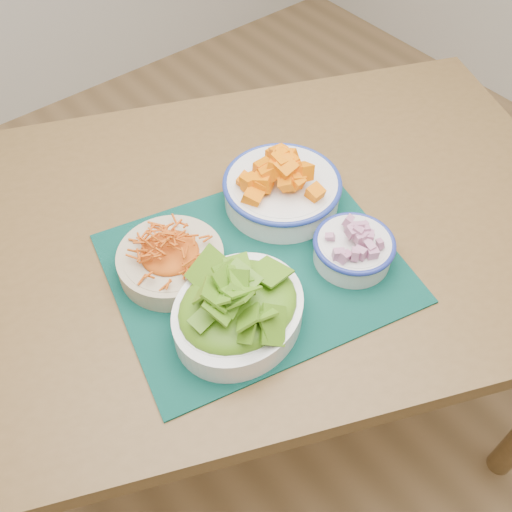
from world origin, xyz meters
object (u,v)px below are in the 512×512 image
at_px(lettuce_bowl, 238,305).
at_px(squash_bowl, 282,183).
at_px(carrot_bowl, 170,258).
at_px(placemat, 256,268).
at_px(table, 263,253).
at_px(onion_bowl, 354,246).

bearing_deg(lettuce_bowl, squash_bowl, 20.43).
bearing_deg(lettuce_bowl, carrot_bowl, 82.80).
bearing_deg(placemat, table, 56.79).
distance_m(lettuce_bowl, onion_bowl, 0.24).
bearing_deg(lettuce_bowl, table, 25.40).
bearing_deg(squash_bowl, placemat, -145.77).
xyz_separation_m(placemat, carrot_bowl, (-0.12, 0.09, 0.03)).
relative_size(carrot_bowl, squash_bowl, 0.94).
distance_m(placemat, squash_bowl, 0.18).
xyz_separation_m(table, carrot_bowl, (-0.20, 0.01, 0.13)).
relative_size(table, onion_bowl, 8.73).
height_order(placemat, squash_bowl, squash_bowl).
bearing_deg(carrot_bowl, onion_bowl, -34.55).
height_order(table, squash_bowl, squash_bowl).
xyz_separation_m(table, squash_bowl, (0.06, 0.02, 0.15)).
bearing_deg(carrot_bowl, squash_bowl, 1.45).
distance_m(table, placemat, 0.15).
height_order(placemat, onion_bowl, onion_bowl).
bearing_deg(carrot_bowl, table, -2.66).
relative_size(placemat, onion_bowl, 2.89).
relative_size(lettuce_bowl, onion_bowl, 1.61).
distance_m(table, carrot_bowl, 0.24).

